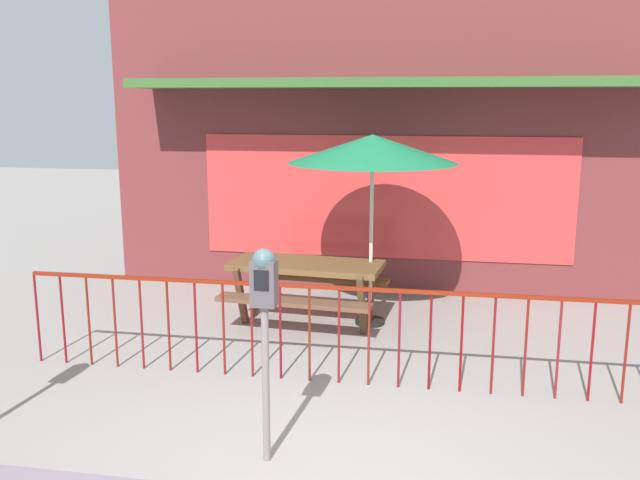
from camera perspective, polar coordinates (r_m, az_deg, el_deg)
The scene contains 6 objects.
ground at distance 5.23m, azimuth 0.28°, elevation -19.26°, with size 40.00×40.00×0.00m, color gray.
pub_storefront at distance 9.61m, azimuth 5.68°, elevation 11.16°, with size 7.85×1.41×5.22m.
patio_fence_front at distance 6.48m, azimuth 2.86°, elevation -6.54°, with size 6.62×0.04×0.97m.
picnic_table_left at distance 8.19m, azimuth -1.14°, elevation -2.99°, with size 1.91×1.51×0.79m.
patio_umbrella at distance 7.98m, azimuth 4.42°, elevation 7.53°, with size 1.98×1.98×2.29m.
parking_meter_far at distance 4.96m, azimuth -4.68°, elevation -4.99°, with size 0.18×0.17×1.65m.
Camera 1 is at (0.77, -4.42, 2.70)m, focal length 38.25 mm.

